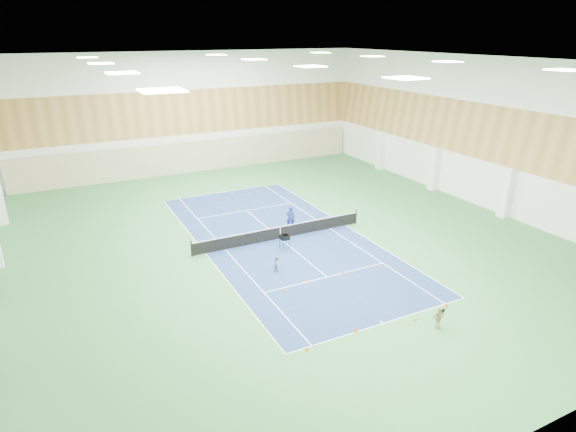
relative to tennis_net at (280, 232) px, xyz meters
The scene contains 20 objects.
ground 0.55m from the tennis_net, ahead, with size 40.00×40.00×0.00m, color #31743C.
room_shell 5.45m from the tennis_net, ahead, with size 36.00×40.00×12.00m, color white, non-canonical shape.
wood_cladding 7.45m from the tennis_net, ahead, with size 36.00×40.00×8.00m, color #BB8245, non-canonical shape.
ceiling_light_grid 11.37m from the tennis_net, ahead, with size 21.40×25.40×0.06m, color white, non-canonical shape.
court_surface 0.55m from the tennis_net, ahead, with size 10.97×23.77×0.01m, color navy.
tennis_balls_scatter 0.50m from the tennis_net, ahead, with size 10.57×22.77×0.07m, color yellow, non-canonical shape.
tennis_net is the anchor object (origin of this frame).
back_curtain 19.78m from the tennis_net, 90.00° to the left, with size 35.40×0.16×3.20m, color #C6B793.
coach 2.01m from the tennis_net, 41.75° to the left, with size 0.66×0.43×1.80m, color navy.
child_court 4.92m from the tennis_net, 117.91° to the right, with size 0.50×0.39×1.02m, color #92939A.
child_apron 13.54m from the tennis_net, 80.77° to the right, with size 0.67×0.28×1.14m, color tan.
ball_cart 1.65m from the tennis_net, 105.77° to the right, with size 0.57×0.57×0.99m, color black, non-canonical shape.
cone_svc_a 7.53m from the tennis_net, 113.83° to the right, with size 0.21×0.21×0.23m, color #E05E0B.
cone_svc_b 6.47m from the tennis_net, 103.15° to the right, with size 0.18×0.18×0.20m, color orange.
cone_svc_c 6.63m from the tennis_net, 80.49° to the right, with size 0.20×0.20×0.22m, color orange.
cone_svc_d 7.63m from the tennis_net, 61.56° to the right, with size 0.19×0.19×0.21m, color #DE550B.
cone_base_a 12.90m from the tennis_net, 110.35° to the right, with size 0.18×0.18×0.20m, color #DE600B.
cone_base_b 11.95m from the tennis_net, 97.88° to the right, with size 0.23×0.23×0.25m, color #F85B0D.
cone_base_c 12.51m from the tennis_net, 82.75° to the right, with size 0.18×0.18×0.20m, color #EA5F0C.
cone_base_d 12.74m from the tennis_net, 71.90° to the right, with size 0.23×0.23×0.25m, color #E04B0B.
Camera 1 is at (-13.54, -28.12, 13.69)m, focal length 30.00 mm.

